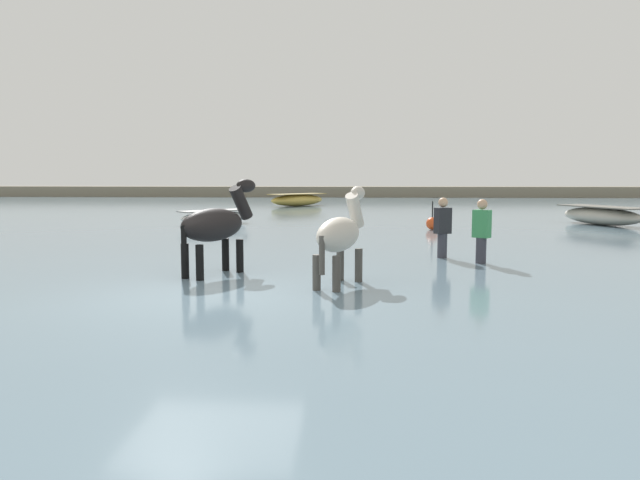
% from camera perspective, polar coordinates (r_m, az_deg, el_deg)
% --- Properties ---
extents(ground_plane, '(120.00, 120.00, 0.00)m').
position_cam_1_polar(ground_plane, '(9.01, -10.02, -7.38)').
color(ground_plane, gray).
extents(water_surface, '(90.00, 90.00, 0.37)m').
position_cam_1_polar(water_surface, '(18.74, -3.25, 0.32)').
color(water_surface, slate).
rests_on(water_surface, ground).
extents(horse_lead_pinto, '(0.93, 1.74, 1.91)m').
position_cam_1_polar(horse_lead_pinto, '(9.41, 1.94, 0.28)').
color(horse_lead_pinto, beige).
rests_on(horse_lead_pinto, ground).
extents(horse_trailing_black, '(1.23, 1.76, 2.02)m').
position_cam_1_polar(horse_trailing_black, '(10.53, -9.82, 1.18)').
color(horse_trailing_black, black).
rests_on(horse_trailing_black, ground).
extents(boat_near_port, '(3.34, 3.35, 0.68)m').
position_cam_1_polar(boat_near_port, '(33.56, -2.16, 3.82)').
color(boat_near_port, gold).
rests_on(boat_near_port, water_surface).
extents(boat_near_starboard, '(2.45, 2.46, 0.63)m').
position_cam_1_polar(boat_near_starboard, '(21.53, -9.93, 2.15)').
color(boat_near_starboard, silver).
rests_on(boat_near_starboard, water_surface).
extents(boat_mid_channel, '(2.33, 3.48, 0.65)m').
position_cam_1_polar(boat_mid_channel, '(23.00, 25.09, 2.11)').
color(boat_mid_channel, '#B2AD9E').
rests_on(boat_mid_channel, water_surface).
extents(person_wading_close, '(0.38, 0.35, 1.63)m').
position_cam_1_polar(person_wading_close, '(12.16, 15.02, 0.17)').
color(person_wading_close, '#383842').
rests_on(person_wading_close, ground).
extents(person_onlooker_left, '(0.38, 0.32, 1.63)m').
position_cam_1_polar(person_onlooker_left, '(12.79, 11.51, 0.54)').
color(person_onlooker_left, '#383842').
rests_on(person_onlooker_left, ground).
extents(channel_buoy, '(0.39, 0.39, 0.90)m').
position_cam_1_polar(channel_buoy, '(19.35, 10.57, 1.57)').
color(channel_buoy, '#E54C1E').
rests_on(channel_buoy, water_surface).
extents(far_shoreline, '(80.00, 2.40, 1.18)m').
position_cam_1_polar(far_shoreline, '(47.69, 0.45, 4.38)').
color(far_shoreline, gray).
rests_on(far_shoreline, ground).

